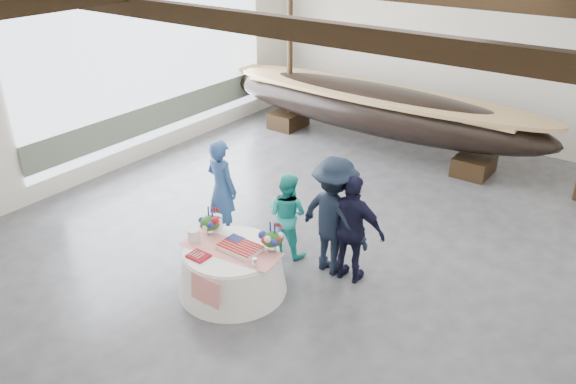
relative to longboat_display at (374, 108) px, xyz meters
The scene contains 11 objects.
floor 4.29m from the longboat_display, 75.27° to the right, with size 10.00×12.00×0.01m, color #3D3D42.
wall_back 2.56m from the longboat_display, 61.68° to the left, with size 10.00×0.02×4.50m, color silver.
wall_left 5.78m from the longboat_display, 134.33° to the right, with size 0.02×12.00×4.50m, color silver.
open_bay 5.00m from the longboat_display, 142.04° to the right, with size 0.03×7.00×3.20m.
longboat_display is the anchor object (origin of this frame).
banquet_table 6.34m from the longboat_display, 80.45° to the right, with size 1.62×1.62×0.70m.
tabletop_items 6.14m from the longboat_display, 80.78° to the right, with size 1.56×1.01×0.40m.
guest_woman_blue 5.08m from the longboat_display, 91.84° to the right, with size 0.64×0.42×1.76m, color navy.
guest_woman_teal 5.05m from the longboat_display, 77.41° to the right, with size 0.70×0.54×1.43m, color teal.
guest_man_left 5.27m from the longboat_display, 68.13° to the right, with size 1.24×0.71×1.91m, color black.
guest_man_right 5.46m from the longboat_display, 64.84° to the right, with size 1.02×0.42×1.74m, color black.
Camera 1 is at (4.74, -7.27, 5.10)m, focal length 35.00 mm.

